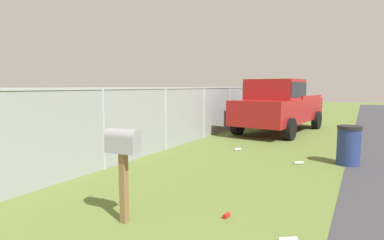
# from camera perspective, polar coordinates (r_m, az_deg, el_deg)

# --- Properties ---
(mailbox) EXTENTS (0.24, 0.46, 1.27)m
(mailbox) POSITION_cam_1_polar(r_m,az_deg,el_deg) (4.13, -12.73, -5.22)
(mailbox) COLOR brown
(mailbox) RESTS_ON ground
(pickup_truck) EXTENTS (5.49, 2.72, 2.09)m
(pickup_truck) POSITION_cam_1_polar(r_m,az_deg,el_deg) (12.65, 15.83, 2.79)
(pickup_truck) COLOR maroon
(pickup_truck) RESTS_ON ground
(trash_bin) EXTENTS (0.53, 0.53, 0.92)m
(trash_bin) POSITION_cam_1_polar(r_m,az_deg,el_deg) (8.00, 27.13, -4.20)
(trash_bin) COLOR navy
(trash_bin) RESTS_ON ground
(fence_section) EXTENTS (16.90, 0.07, 1.80)m
(fence_section) POSITION_cam_1_polar(r_m,az_deg,el_deg) (9.82, -0.99, 1.29)
(fence_section) COLOR #9EA3A8
(fence_section) RESTS_ON ground
(litter_bottle_by_mailbox) EXTENTS (0.23, 0.17, 0.07)m
(litter_bottle_by_mailbox) POSITION_cam_1_polar(r_m,az_deg,el_deg) (8.86, 8.44, -5.42)
(litter_bottle_by_mailbox) COLOR #B2D8BF
(litter_bottle_by_mailbox) RESTS_ON ground
(litter_can_near_hydrant) EXTENTS (0.13, 0.08, 0.07)m
(litter_can_near_hydrant) POSITION_cam_1_polar(r_m,az_deg,el_deg) (4.49, 6.44, -17.22)
(litter_can_near_hydrant) COLOR red
(litter_can_near_hydrant) RESTS_ON ground
(litter_bottle_midfield_a) EXTENTS (0.18, 0.22, 0.07)m
(litter_bottle_midfield_a) POSITION_cam_1_polar(r_m,az_deg,el_deg) (7.68, 19.23, -7.53)
(litter_bottle_midfield_a) COLOR #B2D8BF
(litter_bottle_midfield_a) RESTS_ON ground
(litter_bottle_midfield_b) EXTENTS (0.18, 0.22, 0.07)m
(litter_bottle_midfield_b) POSITION_cam_1_polar(r_m,az_deg,el_deg) (4.00, 17.39, -20.52)
(litter_bottle_midfield_b) COLOR #B2D8BF
(litter_bottle_midfield_b) RESTS_ON ground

